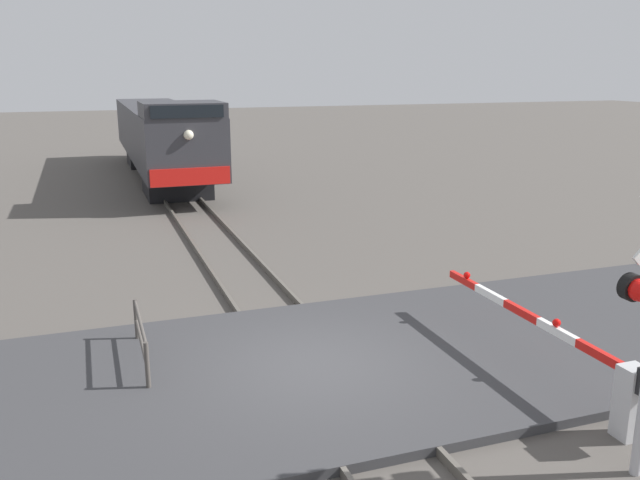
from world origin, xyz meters
TOP-DOWN VIEW (x-y plane):
  - ground_plane at (0.00, 0.00)m, footprint 160.00×160.00m
  - rail_track_left at (-0.72, 0.00)m, footprint 0.08×80.00m
  - rail_track_right at (0.72, 0.00)m, footprint 0.08×80.00m
  - road_surface at (0.00, 0.00)m, footprint 36.00×6.13m
  - locomotive at (0.00, 22.62)m, footprint 3.06×17.86m
  - crossing_gate at (3.56, -2.83)m, footprint 0.36×5.61m
  - guard_railing at (-2.91, 1.19)m, footprint 0.08×2.26m

SIDE VIEW (x-z plane):
  - ground_plane at x=0.00m, z-range 0.00..0.00m
  - rail_track_left at x=-0.72m, z-range 0.00..0.15m
  - rail_track_right at x=0.72m, z-range 0.00..0.15m
  - road_surface at x=0.00m, z-range 0.00..0.16m
  - guard_railing at x=-2.91m, z-range 0.14..1.09m
  - crossing_gate at x=3.56m, z-range 0.15..1.37m
  - locomotive at x=0.00m, z-range 0.09..4.11m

